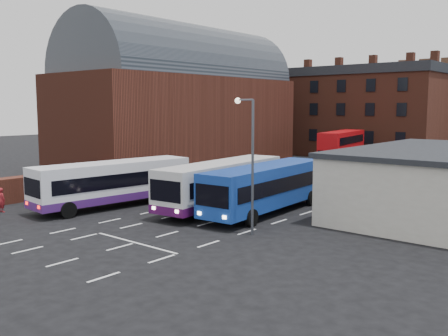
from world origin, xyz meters
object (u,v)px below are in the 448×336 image
Objects in this scene: street_lamp at (250,153)px; bus_red_double at (342,148)px; bus_blue at (265,185)px; bus_white_inbound at (222,181)px; pedestrian_beige at (36,198)px; pedestrian_red at (2,200)px; bus_white_outbound at (113,180)px.

bus_red_double is at bearing 108.11° from street_lamp.
bus_blue is 1.57× the size of street_lamp.
bus_white_inbound is 1.60× the size of street_lamp.
pedestrian_beige is (-12.29, -9.07, -1.03)m from bus_blue.
bus_blue reaches higher than pedestrian_red.
bus_white_inbound is 7.53m from street_lamp.
bus_white_outbound is 12.00m from street_lamp.
pedestrian_beige is at bearing 73.31° from bus_red_double.
bus_red_double reaches higher than pedestrian_beige.
bus_white_outbound is at bearing -157.19° from pedestrian_beige.
bus_red_double is at bearing -85.57° from bus_white_inbound.
bus_white_inbound is 3.23m from bus_blue.
pedestrian_red is 1.00× the size of pedestrian_beige.
street_lamp reaches higher than bus_white_outbound.
pedestrian_beige is at bearing -164.28° from street_lamp.
bus_white_outbound is 7.26m from pedestrian_red.
street_lamp is (11.71, -0.00, 2.61)m from bus_white_outbound.
bus_blue is (9.30, 4.93, 0.00)m from bus_white_outbound.
bus_blue is at bearing -174.94° from pedestrian_beige.
bus_white_outbound is 7.20× the size of pedestrian_red.
bus_white_inbound is 1.02× the size of bus_blue.
bus_red_double is 37.40m from pedestrian_red.
street_lamp is 4.58× the size of pedestrian_red.
pedestrian_red is (-5.68, -36.94, -1.36)m from bus_red_double.
pedestrian_beige is at bearing 37.63° from bus_white_inbound.
bus_white_inbound is 1.13× the size of bus_red_double.
bus_white_inbound is at bearing 90.38° from bus_red_double.
bus_blue is 6.08m from street_lamp.
pedestrian_red is (-4.12, -5.89, -1.02)m from bus_white_outbound.
bus_red_double is 32.75m from street_lamp.
street_lamp is at bearing 136.91° from bus_white_inbound.
bus_red_double is 6.47× the size of pedestrian_red.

